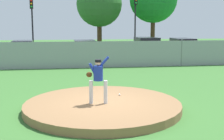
% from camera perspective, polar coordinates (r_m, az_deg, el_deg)
% --- Properties ---
extents(ground_plane, '(80.00, 80.00, 0.00)m').
position_cam_1_polar(ground_plane, '(16.32, -4.21, -1.63)').
color(ground_plane, '#386B2D').
extents(asphalt_strip, '(44.00, 7.00, 0.01)m').
position_cam_1_polar(asphalt_strip, '(24.71, -5.64, 1.95)').
color(asphalt_strip, '#2B2B2D').
rests_on(asphalt_strip, ground_plane).
extents(pitchers_mound, '(5.43, 5.43, 0.27)m').
position_cam_1_polar(pitchers_mound, '(10.46, -1.80, -6.86)').
color(pitchers_mound, olive).
rests_on(pitchers_mound, ground_plane).
extents(pitcher_youth, '(0.79, 0.32, 1.63)m').
position_cam_1_polar(pitcher_youth, '(10.05, -2.73, -1.25)').
color(pitcher_youth, silver).
rests_on(pitcher_youth, pitchers_mound).
extents(baseball, '(0.07, 0.07, 0.07)m').
position_cam_1_polar(baseball, '(11.34, 1.45, -4.72)').
color(baseball, white).
rests_on(baseball, pitchers_mound).
extents(chainlink_fence, '(33.88, 0.07, 1.89)m').
position_cam_1_polar(chainlink_fence, '(20.15, -5.06, 2.94)').
color(chainlink_fence, gray).
rests_on(chainlink_fence, ground_plane).
extents(parked_car_navy, '(2.05, 4.21, 1.61)m').
position_cam_1_polar(parked_car_navy, '(25.31, -16.67, 3.53)').
color(parked_car_navy, '#161E4C').
rests_on(parked_car_navy, ground_plane).
extents(parked_car_burgundy, '(1.85, 4.69, 1.70)m').
position_cam_1_polar(parked_car_burgundy, '(26.99, 13.35, 4.07)').
color(parked_car_burgundy, maroon).
rests_on(parked_car_burgundy, ground_plane).
extents(parked_car_champagne, '(1.98, 4.17, 1.83)m').
position_cam_1_polar(parked_car_champagne, '(25.38, 6.64, 4.05)').
color(parked_car_champagne, tan).
rests_on(parked_car_champagne, ground_plane).
extents(parked_car_red, '(1.89, 4.55, 1.64)m').
position_cam_1_polar(parked_car_red, '(24.19, -5.25, 3.68)').
color(parked_car_red, '#A81919').
rests_on(parked_car_red, ground_plane).
extents(traffic_cone_orange, '(0.40, 0.40, 0.55)m').
position_cam_1_polar(traffic_cone_orange, '(27.61, 0.03, 3.25)').
color(traffic_cone_orange, orange).
rests_on(traffic_cone_orange, asphalt_strip).
extents(traffic_light_near, '(0.28, 0.46, 5.20)m').
position_cam_1_polar(traffic_light_near, '(28.53, -15.07, 9.71)').
color(traffic_light_near, black).
rests_on(traffic_light_near, ground_plane).
extents(traffic_light_far, '(0.28, 0.46, 5.64)m').
position_cam_1_polar(traffic_light_far, '(29.23, 4.51, 10.49)').
color(traffic_light_far, black).
rests_on(traffic_light_far, ground_plane).
extents(tree_broad_right, '(5.26, 5.26, 7.84)m').
position_cam_1_polar(tree_broad_right, '(35.23, -2.45, 12.48)').
color(tree_broad_right, '#4C331E').
rests_on(tree_broad_right, ground_plane).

